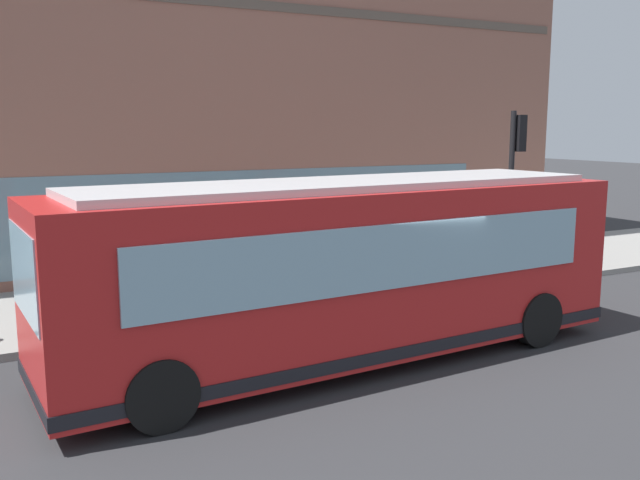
# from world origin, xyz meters

# --- Properties ---
(ground) EXTENTS (120.00, 120.00, 0.00)m
(ground) POSITION_xyz_m (0.00, 0.00, 0.00)
(ground) COLOR #2D2D30
(sidewalk_curb) EXTENTS (4.81, 40.00, 0.15)m
(sidewalk_curb) POSITION_xyz_m (5.01, 0.00, 0.07)
(sidewalk_curb) COLOR gray
(sidewalk_curb) RESTS_ON ground
(building_corner) EXTENTS (9.44, 22.67, 12.83)m
(building_corner) POSITION_xyz_m (12.11, 0.00, 6.41)
(building_corner) COLOR #8C5B4C
(building_corner) RESTS_ON ground
(city_bus_nearside) EXTENTS (3.04, 10.15, 3.07)m
(city_bus_nearside) POSITION_xyz_m (0.05, 0.71, 1.55)
(city_bus_nearside) COLOR red
(city_bus_nearside) RESTS_ON ground
(traffic_light_near_corner) EXTENTS (0.32, 0.49, 4.18)m
(traffic_light_near_corner) POSITION_xyz_m (3.21, -5.99, 3.06)
(traffic_light_near_corner) COLOR black
(traffic_light_near_corner) RESTS_ON sidewalk_curb
(fire_hydrant) EXTENTS (0.35, 0.35, 0.74)m
(fire_hydrant) POSITION_xyz_m (5.77, -6.52, 0.51)
(fire_hydrant) COLOR red
(fire_hydrant) RESTS_ON sidewalk_curb
(pedestrian_by_light_pole) EXTENTS (0.32, 0.32, 1.73)m
(pedestrian_by_light_pole) POSITION_xyz_m (6.54, -1.37, 1.15)
(pedestrian_by_light_pole) COLOR gold
(pedestrian_by_light_pole) RESTS_ON sidewalk_curb
(pedestrian_near_building_entrance) EXTENTS (0.32, 0.32, 1.60)m
(pedestrian_near_building_entrance) POSITION_xyz_m (5.86, 1.62, 1.07)
(pedestrian_near_building_entrance) COLOR black
(pedestrian_near_building_entrance) RESTS_ON sidewalk_curb
(pedestrian_near_hydrant) EXTENTS (0.32, 0.32, 1.68)m
(pedestrian_near_hydrant) POSITION_xyz_m (6.32, -0.06, 1.11)
(pedestrian_near_hydrant) COLOR #99994C
(pedestrian_near_hydrant) RESTS_ON sidewalk_curb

